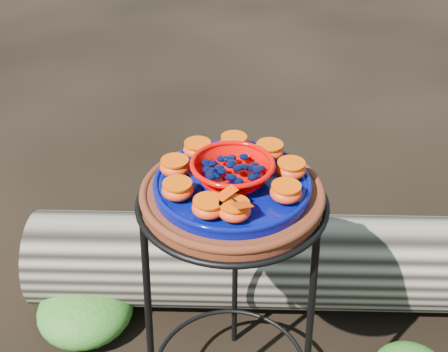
# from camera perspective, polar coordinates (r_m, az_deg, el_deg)

# --- Properties ---
(plant_stand) EXTENTS (0.44, 0.44, 0.70)m
(plant_stand) POSITION_cam_1_polar(r_m,az_deg,el_deg) (1.41, 0.71, -14.07)
(plant_stand) COLOR black
(plant_stand) RESTS_ON ground
(terracotta_saucer) EXTENTS (0.38, 0.38, 0.03)m
(terracotta_saucer) POSITION_cam_1_polar(r_m,az_deg,el_deg) (1.16, 0.84, -1.98)
(terracotta_saucer) COLOR #4E190B
(terracotta_saucer) RESTS_ON plant_stand
(cobalt_plate) EXTENTS (0.32, 0.32, 0.02)m
(cobalt_plate) POSITION_cam_1_polar(r_m,az_deg,el_deg) (1.15, 0.85, -0.93)
(cobalt_plate) COLOR #000146
(cobalt_plate) RESTS_ON terracotta_saucer
(red_bowl) EXTENTS (0.16, 0.16, 0.04)m
(red_bowl) POSITION_cam_1_polar(r_m,az_deg,el_deg) (1.13, 0.86, 0.44)
(red_bowl) COLOR #CB0200
(red_bowl) RESTS_ON cobalt_plate
(glass_gems) EXTENTS (0.13, 0.13, 0.02)m
(glass_gems) POSITION_cam_1_polar(r_m,az_deg,el_deg) (1.11, 0.88, 1.86)
(glass_gems) COLOR black
(glass_gems) RESTS_ON red_bowl
(orange_half_0) EXTENTS (0.06, 0.06, 0.03)m
(orange_half_0) POSITION_cam_1_polar(r_m,az_deg,el_deg) (1.03, 1.05, -3.51)
(orange_half_0) COLOR #C42C00
(orange_half_0) RESTS_ON cobalt_plate
(orange_half_1) EXTENTS (0.06, 0.06, 0.03)m
(orange_half_1) POSITION_cam_1_polar(r_m,az_deg,el_deg) (1.08, 6.30, -1.67)
(orange_half_1) COLOR #C42C00
(orange_half_1) RESTS_ON cobalt_plate
(orange_half_2) EXTENTS (0.06, 0.06, 0.03)m
(orange_half_2) POSITION_cam_1_polar(r_m,az_deg,el_deg) (1.15, 6.81, 0.68)
(orange_half_2) COLOR #C42C00
(orange_half_2) RESTS_ON cobalt_plate
(orange_half_3) EXTENTS (0.06, 0.06, 0.03)m
(orange_half_3) POSITION_cam_1_polar(r_m,az_deg,el_deg) (1.21, 4.66, 2.59)
(orange_half_3) COLOR #C42C00
(orange_half_3) RESTS_ON cobalt_plate
(orange_half_4) EXTENTS (0.06, 0.06, 0.03)m
(orange_half_4) POSITION_cam_1_polar(r_m,az_deg,el_deg) (1.23, 1.01, 3.36)
(orange_half_4) COLOR #C42C00
(orange_half_4) RESTS_ON cobalt_plate
(orange_half_5) EXTENTS (0.06, 0.06, 0.03)m
(orange_half_5) POSITION_cam_1_polar(r_m,az_deg,el_deg) (1.21, -2.69, 2.75)
(orange_half_5) COLOR #C42C00
(orange_half_5) RESTS_ON cobalt_plate
(orange_half_6) EXTENTS (0.06, 0.06, 0.03)m
(orange_half_6) POSITION_cam_1_polar(r_m,az_deg,el_deg) (1.16, -5.00, 0.94)
(orange_half_6) COLOR #C42C00
(orange_half_6) RESTS_ON cobalt_plate
(orange_half_7) EXTENTS (0.06, 0.06, 0.03)m
(orange_half_7) POSITION_cam_1_polar(r_m,az_deg,el_deg) (1.09, -4.73, -1.42)
(orange_half_7) COLOR #C42C00
(orange_half_7) RESTS_ON cobalt_plate
(orange_half_8) EXTENTS (0.06, 0.06, 0.03)m
(orange_half_8) POSITION_cam_1_polar(r_m,az_deg,el_deg) (1.04, -1.59, -3.21)
(orange_half_8) COLOR #C42C00
(orange_half_8) RESTS_ON cobalt_plate
(butterfly) EXTENTS (0.10, 0.09, 0.01)m
(butterfly) POSITION_cam_1_polar(r_m,az_deg,el_deg) (1.02, 1.06, -2.42)
(butterfly) COLOR #C93000
(butterfly) RESTS_ON orange_half_0
(driftwood_log) EXTENTS (1.66, 0.50, 0.31)m
(driftwood_log) POSITION_cam_1_polar(r_m,az_deg,el_deg) (1.84, 6.58, -8.60)
(driftwood_log) COLOR black
(driftwood_log) RESTS_ON ground
(foliage_left) EXTENTS (0.30, 0.30, 0.15)m
(foliage_left) POSITION_cam_1_polar(r_m,az_deg,el_deg) (1.85, -13.91, -12.92)
(foliage_left) COLOR #214615
(foliage_left) RESTS_ON ground
(foliage_back) EXTENTS (0.29, 0.29, 0.15)m
(foliage_back) POSITION_cam_1_polar(r_m,az_deg,el_deg) (2.01, -5.21, -7.23)
(foliage_back) COLOR #214615
(foliage_back) RESTS_ON ground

